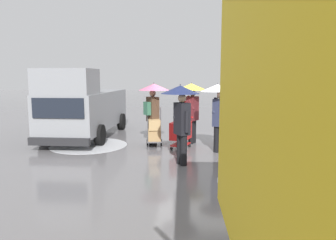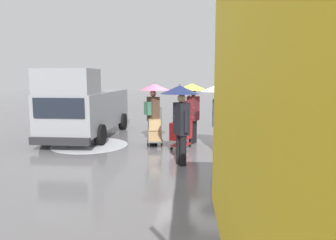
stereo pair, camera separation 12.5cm
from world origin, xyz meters
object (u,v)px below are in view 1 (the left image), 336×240
object	(u,v)px
cargo_van_parked_right	(85,107)
pedestrian_black_side	(219,102)
pedestrian_pink_side	(153,100)
shopping_cart_vendor	(181,131)
hand_dolly_boxes	(154,131)
pedestrian_white_side	(192,99)
pedestrian_far_side	(181,105)

from	to	relation	value
cargo_van_parked_right	pedestrian_black_side	size ratio (longest dim) A/B	2.50
cargo_van_parked_right	pedestrian_pink_side	bearing A→B (deg)	155.70
shopping_cart_vendor	pedestrian_pink_side	world-z (taller)	pedestrian_pink_side
hand_dolly_boxes	pedestrian_pink_side	distance (m)	1.06
shopping_cart_vendor	pedestrian_black_side	distance (m)	1.60
pedestrian_white_side	pedestrian_far_side	xyz separation A→B (m)	(0.32, 2.63, 0.01)
cargo_van_parked_right	pedestrian_black_side	xyz separation A→B (m)	(-4.91, 2.14, 0.39)
shopping_cart_vendor	pedestrian_black_side	world-z (taller)	pedestrian_black_side
cargo_van_parked_right	shopping_cart_vendor	bearing A→B (deg)	155.40
hand_dolly_boxes	pedestrian_far_side	world-z (taller)	pedestrian_far_side
pedestrian_black_side	pedestrian_white_side	world-z (taller)	same
shopping_cart_vendor	pedestrian_far_side	xyz separation A→B (m)	(-0.04, 1.82, 1.02)
shopping_cart_vendor	pedestrian_white_side	world-z (taller)	pedestrian_white_side
cargo_van_parked_right	shopping_cart_vendor	xyz separation A→B (m)	(-3.74, 1.71, -0.61)
pedestrian_white_side	pedestrian_far_side	size ratio (longest dim) A/B	1.00
shopping_cart_vendor	pedestrian_far_side	world-z (taller)	pedestrian_far_side
cargo_van_parked_right	hand_dolly_boxes	size ratio (longest dim) A/B	4.09
hand_dolly_boxes	pedestrian_white_side	xyz separation A→B (m)	(-1.24, -0.64, 1.02)
pedestrian_black_side	pedestrian_white_side	xyz separation A→B (m)	(0.81, -1.23, 0.00)
pedestrian_pink_side	pedestrian_far_side	world-z (taller)	same
pedestrian_pink_side	pedestrian_far_side	bearing A→B (deg)	113.45
pedestrian_far_side	cargo_van_parked_right	bearing A→B (deg)	-43.09
pedestrian_white_side	pedestrian_black_side	bearing A→B (deg)	123.46
cargo_van_parked_right	hand_dolly_boxes	bearing A→B (deg)	151.52
pedestrian_pink_side	pedestrian_white_side	bearing A→B (deg)	-164.91
shopping_cart_vendor	pedestrian_pink_side	size ratio (longest dim) A/B	0.49
cargo_van_parked_right	pedestrian_far_side	xyz separation A→B (m)	(-3.78, 3.53, 0.41)
shopping_cart_vendor	pedestrian_black_side	bearing A→B (deg)	159.96
cargo_van_parked_right	pedestrian_pink_side	distance (m)	3.09
pedestrian_pink_side	pedestrian_black_side	distance (m)	2.29
shopping_cart_vendor	pedestrian_far_side	size ratio (longest dim) A/B	0.49
shopping_cart_vendor	hand_dolly_boxes	distance (m)	0.90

